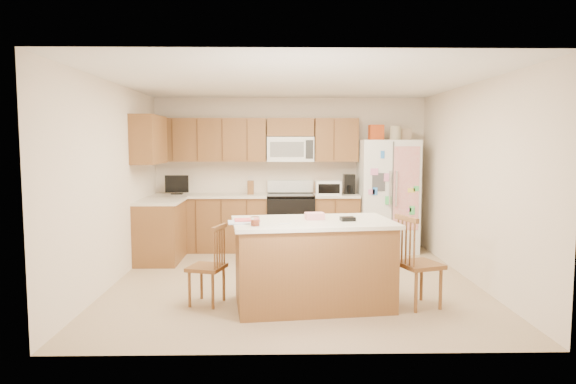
{
  "coord_description": "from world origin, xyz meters",
  "views": [
    {
      "loc": [
        -0.2,
        -6.37,
        1.75
      ],
      "look_at": [
        -0.07,
        0.35,
        1.11
      ],
      "focal_mm": 32.0,
      "sensor_mm": 36.0,
      "label": 1
    }
  ],
  "objects_px": {
    "windsor_chair_back": "(313,254)",
    "windsor_chair_left": "(209,267)",
    "windsor_chair_right": "(417,264)",
    "island": "(313,263)",
    "stove": "(291,221)",
    "refrigerator": "(387,194)"
  },
  "relations": [
    {
      "from": "island",
      "to": "windsor_chair_back",
      "type": "height_order",
      "value": "island"
    },
    {
      "from": "stove",
      "to": "windsor_chair_back",
      "type": "bearing_deg",
      "value": -84.02
    },
    {
      "from": "island",
      "to": "windsor_chair_back",
      "type": "distance_m",
      "value": 0.73
    },
    {
      "from": "refrigerator",
      "to": "windsor_chair_back",
      "type": "height_order",
      "value": "refrigerator"
    },
    {
      "from": "island",
      "to": "windsor_chair_right",
      "type": "relative_size",
      "value": 1.83
    },
    {
      "from": "windsor_chair_left",
      "to": "island",
      "type": "bearing_deg",
      "value": -3.56
    },
    {
      "from": "island",
      "to": "windsor_chair_left",
      "type": "distance_m",
      "value": 1.13
    },
    {
      "from": "refrigerator",
      "to": "windsor_chair_left",
      "type": "bearing_deg",
      "value": -132.49
    },
    {
      "from": "refrigerator",
      "to": "windsor_chair_back",
      "type": "relative_size",
      "value": 2.38
    },
    {
      "from": "stove",
      "to": "refrigerator",
      "type": "distance_m",
      "value": 1.63
    },
    {
      "from": "windsor_chair_back",
      "to": "windsor_chair_right",
      "type": "distance_m",
      "value": 1.32
    },
    {
      "from": "windsor_chair_left",
      "to": "windsor_chair_right",
      "type": "bearing_deg",
      "value": -3.41
    },
    {
      "from": "refrigerator",
      "to": "windsor_chair_back",
      "type": "distance_m",
      "value": 2.55
    },
    {
      "from": "windsor_chair_back",
      "to": "windsor_chair_left",
      "type": "bearing_deg",
      "value": -150.98
    },
    {
      "from": "windsor_chair_back",
      "to": "windsor_chair_right",
      "type": "bearing_deg",
      "value": -36.9
    },
    {
      "from": "windsor_chair_left",
      "to": "windsor_chair_back",
      "type": "relative_size",
      "value": 1.02
    },
    {
      "from": "windsor_chair_left",
      "to": "stove",
      "type": "bearing_deg",
      "value": 71.23
    },
    {
      "from": "island",
      "to": "windsor_chair_right",
      "type": "xyz_separation_m",
      "value": [
        1.12,
        -0.06,
        -0.0
      ]
    },
    {
      "from": "stove",
      "to": "windsor_chair_left",
      "type": "distance_m",
      "value": 2.98
    },
    {
      "from": "stove",
      "to": "island",
      "type": "bearing_deg",
      "value": -86.71
    },
    {
      "from": "stove",
      "to": "windsor_chair_back",
      "type": "distance_m",
      "value": 2.18
    },
    {
      "from": "windsor_chair_right",
      "to": "island",
      "type": "bearing_deg",
      "value": 176.73
    }
  ]
}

